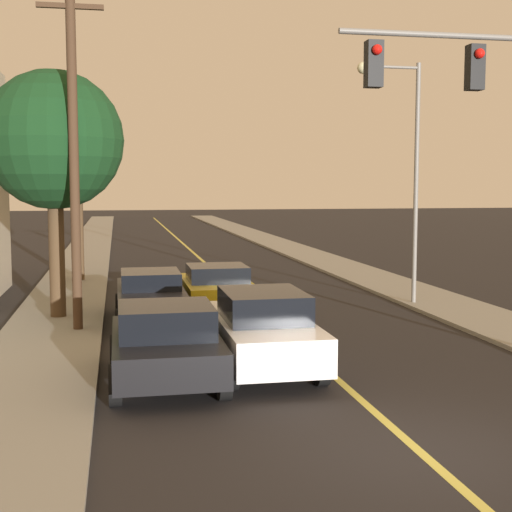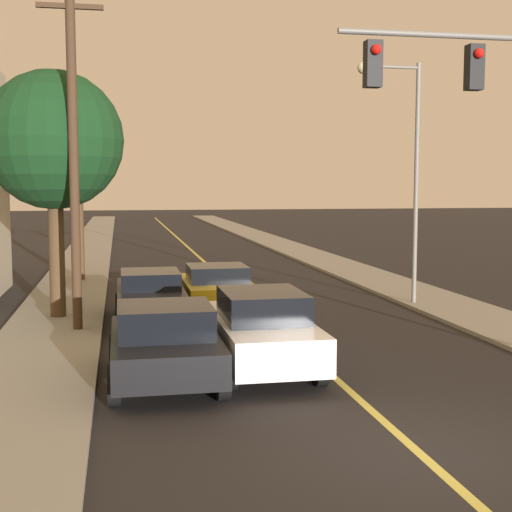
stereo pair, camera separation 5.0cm
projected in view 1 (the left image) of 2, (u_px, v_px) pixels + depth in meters
ground_plane at (421, 454)px, 9.95m from camera, size 200.00×200.00×0.00m
road_surface at (184, 244)px, 45.11m from camera, size 9.07×80.00×0.01m
sidewalk_left at (90, 245)px, 44.00m from camera, size 2.50×80.00×0.12m
sidewalk_right at (273, 242)px, 46.21m from camera, size 2.50×80.00×0.12m
car_near_lane_front at (262, 329)px, 14.44m from camera, size 1.92×4.56×1.63m
car_near_lane_second at (217, 288)px, 20.98m from camera, size 2.04×3.90×1.41m
car_outer_lane_front at (166, 343)px, 13.34m from camera, size 2.08×3.94×1.54m
car_outer_lane_second at (150, 296)px, 19.35m from camera, size 1.89×4.17×1.44m
traffic_signal_mast at (493, 124)px, 14.52m from camera, size 4.86×0.42×6.84m
streetlamp_right at (403, 150)px, 21.58m from camera, size 2.00×0.36×7.28m
utility_pole_left at (74, 152)px, 17.58m from camera, size 1.60×0.24×8.54m
tree_left_near at (76, 142)px, 26.87m from camera, size 3.10×3.10×6.86m
tree_left_far at (54, 141)px, 19.27m from camera, size 3.77×3.77×6.72m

